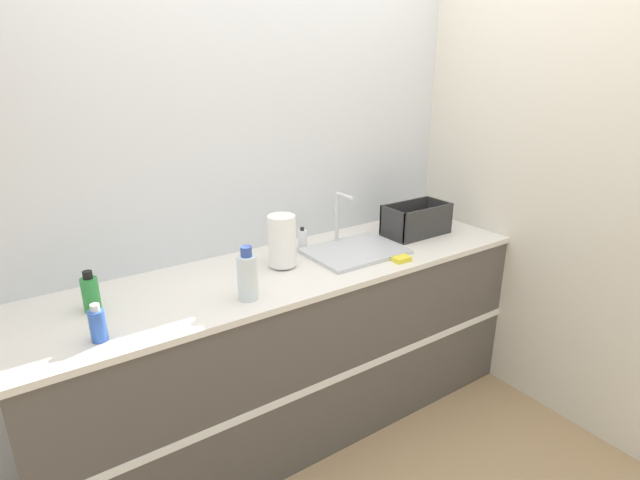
{
  "coord_description": "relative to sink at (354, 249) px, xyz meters",
  "views": [
    {
      "loc": [
        -1.17,
        -1.64,
        1.9
      ],
      "look_at": [
        0.15,
        0.3,
        1.05
      ],
      "focal_mm": 28.0,
      "sensor_mm": 36.0,
      "label": 1
    }
  ],
  "objects": [
    {
      "name": "ground_plane",
      "position": [
        -0.38,
        -0.31,
        -0.95
      ],
      "size": [
        12.0,
        12.0,
        0.0
      ],
      "primitive_type": "plane",
      "color": "tan"
    },
    {
      "name": "wall_back",
      "position": [
        -0.38,
        0.39,
        0.35
      ],
      "size": [
        4.94,
        0.06,
        2.6
      ],
      "color": "silver",
      "rests_on": "ground_plane"
    },
    {
      "name": "wall_right",
      "position": [
        0.92,
        0.02,
        0.35
      ],
      "size": [
        0.06,
        2.67,
        2.6
      ],
      "color": "beige",
      "rests_on": "ground_plane"
    },
    {
      "name": "counter_cabinet",
      "position": [
        -0.38,
        0.02,
        -0.49
      ],
      "size": [
        2.57,
        0.69,
        0.93
      ],
      "color": "#514C47",
      "rests_on": "ground_plane"
    },
    {
      "name": "sink",
      "position": [
        0.0,
        0.0,
        0.0
      ],
      "size": [
        0.5,
        0.37,
        0.3
      ],
      "color": "silver",
      "rests_on": "counter_cabinet"
    },
    {
      "name": "paper_towel_roll",
      "position": [
        -0.41,
        0.05,
        0.11
      ],
      "size": [
        0.14,
        0.14,
        0.26
      ],
      "color": "#4C4C51",
      "rests_on": "counter_cabinet"
    },
    {
      "name": "dish_rack",
      "position": [
        0.49,
        0.04,
        0.05
      ],
      "size": [
        0.38,
        0.21,
        0.18
      ],
      "color": "#2D2D2D",
      "rests_on": "counter_cabinet"
    },
    {
      "name": "bottle_clear",
      "position": [
        -0.72,
        -0.18,
        0.09
      ],
      "size": [
        0.09,
        0.09,
        0.24
      ],
      "color": "silver",
      "rests_on": "counter_cabinet"
    },
    {
      "name": "bottle_blue",
      "position": [
        -1.32,
        -0.18,
        0.04
      ],
      "size": [
        0.06,
        0.06,
        0.15
      ],
      "color": "#2D56B7",
      "rests_on": "counter_cabinet"
    },
    {
      "name": "bottle_green",
      "position": [
        -1.29,
        0.09,
        0.06
      ],
      "size": [
        0.07,
        0.07,
        0.17
      ],
      "color": "#2D8C3D",
      "rests_on": "counter_cabinet"
    },
    {
      "name": "soap_dispenser",
      "position": [
        -0.19,
        0.21,
        0.03
      ],
      "size": [
        0.05,
        0.05,
        0.12
      ],
      "color": "silver",
      "rests_on": "counter_cabinet"
    },
    {
      "name": "sponge",
      "position": [
        0.12,
        -0.24,
        -0.01
      ],
      "size": [
        0.09,
        0.06,
        0.02
      ],
      "color": "yellow",
      "rests_on": "counter_cabinet"
    }
  ]
}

